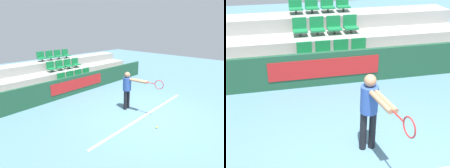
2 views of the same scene
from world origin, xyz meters
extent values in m
plane|color=slate|center=(0.00, 0.00, 0.00)|extent=(30.00, 30.00, 0.00)
cube|color=white|center=(0.00, 0.12, 0.00)|extent=(5.62, 0.08, 0.01)
cube|color=#1E4C33|center=(0.00, 3.90, 0.47)|extent=(9.37, 0.12, 0.93)
cube|color=red|center=(-0.38, 3.83, 0.51)|extent=(2.96, 0.02, 0.51)
cube|color=#9E9E99|center=(0.00, 4.49, 0.22)|extent=(8.97, 1.04, 0.44)
cube|color=#9E9E99|center=(0.00, 5.53, 0.44)|extent=(8.97, 1.04, 0.88)
cube|color=#9E9E99|center=(0.00, 6.57, 0.66)|extent=(8.97, 1.04, 1.32)
cylinder|color=#333333|center=(-0.79, 4.55, 0.51)|extent=(0.07, 0.07, 0.15)
cube|color=#197A42|center=(-0.79, 4.55, 0.61)|extent=(0.43, 0.37, 0.05)
cube|color=#197A42|center=(-0.79, 4.71, 0.81)|extent=(0.43, 0.04, 0.35)
cylinder|color=#333333|center=(-0.26, 4.55, 0.51)|extent=(0.07, 0.07, 0.15)
cube|color=#197A42|center=(-0.26, 4.55, 0.61)|extent=(0.43, 0.37, 0.05)
cube|color=#197A42|center=(-0.26, 4.71, 0.81)|extent=(0.43, 0.04, 0.35)
cylinder|color=#333333|center=(0.26, 4.55, 0.51)|extent=(0.07, 0.07, 0.15)
cube|color=#197A42|center=(0.26, 4.55, 0.61)|extent=(0.43, 0.37, 0.05)
cube|color=#197A42|center=(0.26, 4.71, 0.81)|extent=(0.43, 0.04, 0.35)
cylinder|color=#333333|center=(0.79, 4.55, 0.51)|extent=(0.07, 0.07, 0.15)
cube|color=#197A42|center=(0.79, 4.55, 0.61)|extent=(0.43, 0.37, 0.05)
cube|color=#197A42|center=(0.79, 4.71, 0.81)|extent=(0.43, 0.04, 0.35)
cylinder|color=#333333|center=(-0.79, 5.58, 0.95)|extent=(0.07, 0.07, 0.15)
cube|color=#197A42|center=(-0.79, 5.58, 1.05)|extent=(0.43, 0.37, 0.05)
cube|color=#197A42|center=(-0.79, 5.75, 1.25)|extent=(0.43, 0.04, 0.35)
cylinder|color=#333333|center=(-0.26, 5.58, 0.95)|extent=(0.07, 0.07, 0.15)
cube|color=#197A42|center=(-0.26, 5.58, 1.05)|extent=(0.43, 0.37, 0.05)
cube|color=#197A42|center=(-0.26, 5.75, 1.25)|extent=(0.43, 0.04, 0.35)
cylinder|color=#333333|center=(0.26, 5.58, 0.95)|extent=(0.07, 0.07, 0.15)
cube|color=#197A42|center=(0.26, 5.58, 1.05)|extent=(0.43, 0.37, 0.05)
cube|color=#197A42|center=(0.26, 5.75, 1.25)|extent=(0.43, 0.04, 0.35)
cylinder|color=#333333|center=(0.79, 5.58, 0.95)|extent=(0.07, 0.07, 0.15)
cube|color=#197A42|center=(0.79, 5.58, 1.05)|extent=(0.43, 0.37, 0.05)
cube|color=#197A42|center=(0.79, 5.75, 1.25)|extent=(0.43, 0.04, 0.35)
cylinder|color=#333333|center=(-0.79, 6.62, 1.39)|extent=(0.07, 0.07, 0.15)
cube|color=#197A42|center=(-0.79, 6.62, 1.49)|extent=(0.43, 0.37, 0.05)
cube|color=#197A42|center=(-0.79, 6.78, 1.69)|extent=(0.43, 0.04, 0.35)
cylinder|color=#333333|center=(-0.26, 6.62, 1.39)|extent=(0.07, 0.07, 0.15)
cube|color=#197A42|center=(-0.26, 6.62, 1.49)|extent=(0.43, 0.37, 0.05)
cube|color=#197A42|center=(-0.26, 6.78, 1.69)|extent=(0.43, 0.04, 0.35)
cylinder|color=#333333|center=(0.26, 6.62, 1.39)|extent=(0.07, 0.07, 0.15)
cube|color=#197A42|center=(0.26, 6.62, 1.49)|extent=(0.43, 0.37, 0.05)
cube|color=#197A42|center=(0.26, 6.78, 1.69)|extent=(0.43, 0.04, 0.35)
cylinder|color=#333333|center=(0.79, 6.62, 1.39)|extent=(0.07, 0.07, 0.15)
cube|color=#197A42|center=(0.79, 6.62, 1.49)|extent=(0.43, 0.37, 0.05)
cube|color=#197A42|center=(0.79, 6.78, 1.69)|extent=(0.43, 0.04, 0.35)
cylinder|color=black|center=(-0.18, 1.00, 0.40)|extent=(0.13, 0.13, 0.80)
cylinder|color=black|center=(0.00, 1.00, 0.40)|extent=(0.13, 0.13, 0.80)
cylinder|color=#2D4C99|center=(-0.09, 1.00, 1.06)|extent=(0.32, 0.32, 0.52)
sphere|color=#9E7051|center=(-0.09, 1.00, 1.43)|extent=(0.22, 0.22, 0.22)
cylinder|color=#9E7051|center=(-0.07, 0.51, 1.28)|extent=(0.18, 0.68, 0.09)
cylinder|color=#9E7051|center=(0.02, 0.51, 1.28)|extent=(0.18, 0.68, 0.09)
cylinder|color=#AD231E|center=(0.04, 0.02, 1.28)|extent=(0.07, 0.30, 0.03)
torus|color=#AD231E|center=(0.07, -0.27, 1.28)|extent=(0.07, 0.32, 0.32)
sphere|color=#CCDB33|center=(-0.54, -0.65, 0.03)|extent=(0.07, 0.07, 0.07)
camera|label=1|loc=(-5.18, -3.03, 3.15)|focal=28.00mm
camera|label=2|loc=(-1.70, -3.61, 3.73)|focal=50.00mm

